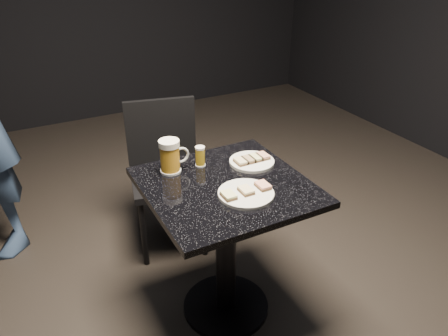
{
  "coord_description": "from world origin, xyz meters",
  "views": [
    {
      "loc": [
        -0.78,
        -1.46,
        1.73
      ],
      "look_at": [
        0.0,
        0.02,
        0.82
      ],
      "focal_mm": 35.0,
      "sensor_mm": 36.0,
      "label": 1
    }
  ],
  "objects_px": {
    "plate_large": "(246,194)",
    "beer_mug": "(170,156)",
    "chair": "(165,166)",
    "plate_small": "(252,162)",
    "table": "(226,228)",
    "beer_tumbler": "(200,156)"
  },
  "relations": [
    {
      "from": "table",
      "to": "chair",
      "type": "relative_size",
      "value": 0.85
    },
    {
      "from": "beer_mug",
      "to": "chair",
      "type": "distance_m",
      "value": 0.62
    },
    {
      "from": "table",
      "to": "beer_mug",
      "type": "bearing_deg",
      "value": 128.05
    },
    {
      "from": "beer_tumbler",
      "to": "chair",
      "type": "xyz_separation_m",
      "value": [
        0.0,
        0.51,
        -0.3
      ]
    },
    {
      "from": "table",
      "to": "plate_large",
      "type": "bearing_deg",
      "value": -75.95
    },
    {
      "from": "plate_large",
      "to": "beer_mug",
      "type": "bearing_deg",
      "value": 120.66
    },
    {
      "from": "plate_large",
      "to": "chair",
      "type": "xyz_separation_m",
      "value": [
        -0.06,
        0.84,
        -0.26
      ]
    },
    {
      "from": "beer_mug",
      "to": "plate_large",
      "type": "bearing_deg",
      "value": -59.34
    },
    {
      "from": "chair",
      "to": "table",
      "type": "bearing_deg",
      "value": -88.0
    },
    {
      "from": "plate_small",
      "to": "table",
      "type": "relative_size",
      "value": 0.29
    },
    {
      "from": "plate_large",
      "to": "chair",
      "type": "relative_size",
      "value": 0.27
    },
    {
      "from": "plate_large",
      "to": "beer_tumbler",
      "type": "xyz_separation_m",
      "value": [
        -0.06,
        0.33,
        0.04
      ]
    },
    {
      "from": "beer_mug",
      "to": "beer_tumbler",
      "type": "distance_m",
      "value": 0.15
    },
    {
      "from": "table",
      "to": "beer_tumbler",
      "type": "distance_m",
      "value": 0.36
    },
    {
      "from": "beer_mug",
      "to": "chair",
      "type": "relative_size",
      "value": 0.18
    },
    {
      "from": "beer_mug",
      "to": "beer_tumbler",
      "type": "relative_size",
      "value": 1.61
    },
    {
      "from": "plate_small",
      "to": "table",
      "type": "height_order",
      "value": "plate_small"
    },
    {
      "from": "beer_tumbler",
      "to": "chair",
      "type": "bearing_deg",
      "value": 89.75
    },
    {
      "from": "plate_large",
      "to": "beer_mug",
      "type": "xyz_separation_m",
      "value": [
        -0.2,
        0.34,
        0.07
      ]
    },
    {
      "from": "beer_tumbler",
      "to": "chair",
      "type": "distance_m",
      "value": 0.59
    },
    {
      "from": "plate_large",
      "to": "chair",
      "type": "height_order",
      "value": "chair"
    },
    {
      "from": "beer_mug",
      "to": "chair",
      "type": "height_order",
      "value": "beer_mug"
    }
  ]
}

